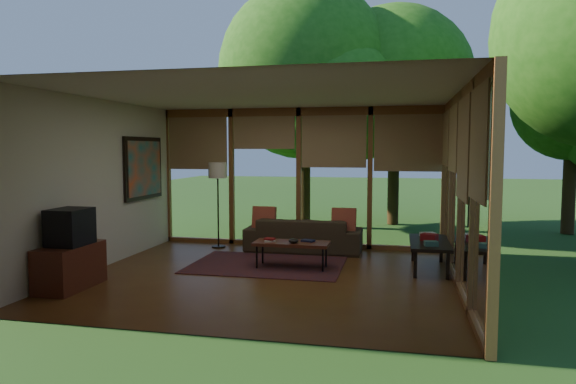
% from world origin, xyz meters
% --- Properties ---
extents(floor, '(5.50, 5.50, 0.00)m').
position_xyz_m(floor, '(0.00, 0.00, 0.00)').
color(floor, brown).
rests_on(floor, ground).
extents(ceiling, '(5.50, 5.50, 0.00)m').
position_xyz_m(ceiling, '(0.00, 0.00, 2.70)').
color(ceiling, silver).
rests_on(ceiling, ground).
extents(wall_left, '(0.04, 5.00, 2.70)m').
position_xyz_m(wall_left, '(-2.75, 0.00, 1.35)').
color(wall_left, beige).
rests_on(wall_left, ground).
extents(wall_front, '(5.50, 0.04, 2.70)m').
position_xyz_m(wall_front, '(0.00, -2.50, 1.35)').
color(wall_front, beige).
rests_on(wall_front, ground).
extents(window_wall_back, '(5.50, 0.12, 2.70)m').
position_xyz_m(window_wall_back, '(0.00, 2.50, 1.35)').
color(window_wall_back, brown).
rests_on(window_wall_back, ground).
extents(window_wall_right, '(0.12, 5.00, 2.70)m').
position_xyz_m(window_wall_right, '(2.75, 0.00, 1.35)').
color(window_wall_right, brown).
rests_on(window_wall_right, ground).
extents(tree_nw, '(4.24, 4.24, 5.90)m').
position_xyz_m(tree_nw, '(-0.36, 5.19, 3.77)').
color(tree_nw, '#382714').
rests_on(tree_nw, ground).
extents(tree_ne, '(3.87, 3.87, 5.47)m').
position_xyz_m(tree_ne, '(1.77, 5.98, 3.52)').
color(tree_ne, '#382714').
rests_on(tree_ne, ground).
extents(tree_far, '(2.61, 2.61, 4.25)m').
position_xyz_m(tree_far, '(5.65, 5.24, 2.93)').
color(tree_far, '#382714').
rests_on(tree_far, ground).
extents(rug, '(2.47, 1.75, 0.01)m').
position_xyz_m(rug, '(-0.19, 0.74, 0.01)').
color(rug, maroon).
rests_on(rug, floor).
extents(sofa, '(2.15, 0.85, 0.62)m').
position_xyz_m(sofa, '(0.19, 2.00, 0.31)').
color(sofa, '#3B2E1D').
rests_on(sofa, floor).
extents(pillow_left, '(0.43, 0.23, 0.46)m').
position_xyz_m(pillow_left, '(-0.56, 1.95, 0.60)').
color(pillow_left, maroon).
rests_on(pillow_left, sofa).
extents(pillow_right, '(0.44, 0.24, 0.46)m').
position_xyz_m(pillow_right, '(0.94, 1.95, 0.60)').
color(pillow_right, maroon).
rests_on(pillow_right, sofa).
extents(ct_book_lower, '(0.21, 0.19, 0.03)m').
position_xyz_m(ct_book_lower, '(-0.10, 0.57, 0.44)').
color(ct_book_lower, beige).
rests_on(ct_book_lower, coffee_table).
extents(ct_book_upper, '(0.17, 0.14, 0.03)m').
position_xyz_m(ct_book_upper, '(-0.10, 0.57, 0.47)').
color(ct_book_upper, maroon).
rests_on(ct_book_upper, coffee_table).
extents(ct_book_side, '(0.23, 0.19, 0.03)m').
position_xyz_m(ct_book_side, '(0.50, 0.70, 0.44)').
color(ct_book_side, black).
rests_on(ct_book_side, coffee_table).
extents(ct_bowl, '(0.16, 0.16, 0.07)m').
position_xyz_m(ct_bowl, '(0.30, 0.52, 0.46)').
color(ct_bowl, black).
rests_on(ct_bowl, coffee_table).
extents(media_cabinet, '(0.50, 1.00, 0.60)m').
position_xyz_m(media_cabinet, '(-2.47, -1.19, 0.30)').
color(media_cabinet, '#5B2718').
rests_on(media_cabinet, floor).
extents(television, '(0.45, 0.55, 0.50)m').
position_xyz_m(television, '(-2.45, -1.19, 0.85)').
color(television, black).
rests_on(television, media_cabinet).
extents(console_book_a, '(0.21, 0.17, 0.07)m').
position_xyz_m(console_book_a, '(2.40, 0.58, 0.49)').
color(console_book_a, '#355D4F').
rests_on(console_book_a, side_console).
extents(console_book_b, '(0.29, 0.26, 0.11)m').
position_xyz_m(console_book_b, '(2.40, 1.03, 0.51)').
color(console_book_b, maroon).
rests_on(console_book_b, side_console).
extents(console_book_c, '(0.28, 0.25, 0.06)m').
position_xyz_m(console_book_c, '(2.40, 1.43, 0.49)').
color(console_book_c, beige).
rests_on(console_book_c, side_console).
extents(floor_lamp, '(0.36, 0.36, 1.65)m').
position_xyz_m(floor_lamp, '(-1.49, 2.02, 1.41)').
color(floor_lamp, black).
rests_on(floor_lamp, floor).
extents(coffee_table, '(1.20, 0.50, 0.43)m').
position_xyz_m(coffee_table, '(0.25, 0.62, 0.39)').
color(coffee_table, '#5B2718').
rests_on(coffee_table, floor).
extents(side_console, '(0.60, 1.40, 0.46)m').
position_xyz_m(side_console, '(2.40, 0.98, 0.41)').
color(side_console, black).
rests_on(side_console, floor).
extents(wall_painting, '(0.06, 1.35, 1.15)m').
position_xyz_m(wall_painting, '(-2.71, 1.40, 1.55)').
color(wall_painting, black).
rests_on(wall_painting, wall_left).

